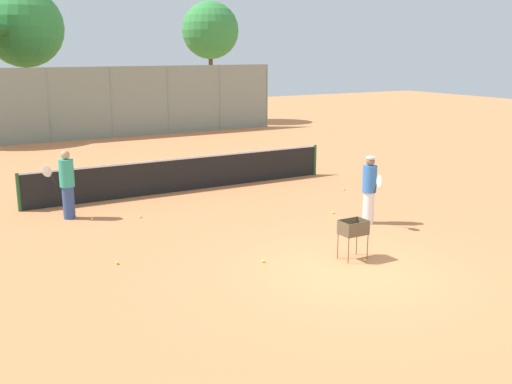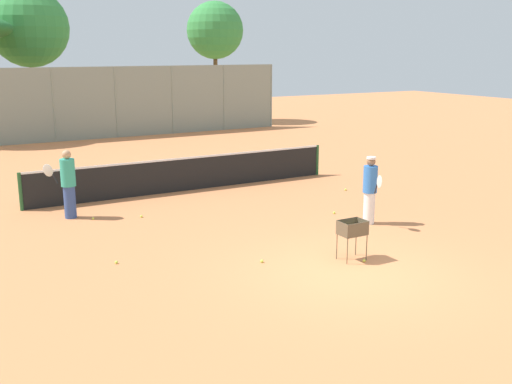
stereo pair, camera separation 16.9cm
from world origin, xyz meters
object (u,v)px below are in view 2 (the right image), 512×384
at_px(tennis_net, 187,173).
at_px(ball_cart, 352,231).
at_px(player_white_outfit, 68,183).
at_px(player_red_cap, 370,189).

xyz_separation_m(tennis_net, ball_cart, (0.50, -7.62, 0.07)).
relative_size(player_white_outfit, ball_cart, 2.12).
bearing_deg(player_red_cap, ball_cart, -30.82).
distance_m(player_white_outfit, player_red_cap, 7.82).
height_order(player_red_cap, ball_cart, player_red_cap).
bearing_deg(ball_cart, player_red_cap, 42.84).
relative_size(tennis_net, player_white_outfit, 5.52).
height_order(player_white_outfit, player_red_cap, player_white_outfit).
bearing_deg(ball_cart, tennis_net, 93.75).
distance_m(tennis_net, player_red_cap, 6.26).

